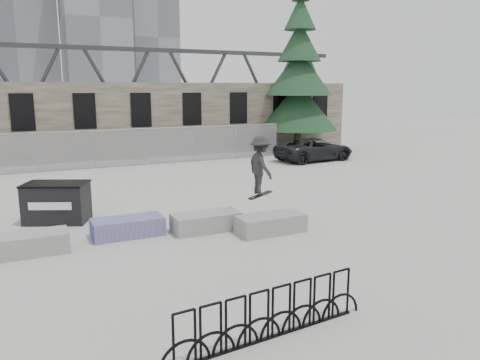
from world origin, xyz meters
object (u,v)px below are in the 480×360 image
spruce_tree (299,81)px  skateboarder (260,166)px  planter_center_left (128,226)px  planter_offset (271,223)px  bike_rack (270,315)px  dumpster (57,202)px  planter_center_right (206,221)px  planter_far_left (27,243)px  suv (314,149)px

spruce_tree → skateboarder: spruce_tree is taller
planter_center_left → planter_offset: bearing=-21.2°
planter_offset → bike_rack: bearing=-119.4°
dumpster → bike_rack: size_ratio=0.55×
skateboarder → spruce_tree: bearing=-36.3°
planter_center_right → skateboarder: (1.63, -0.35, 1.61)m
planter_offset → planter_center_left: bearing=158.8°
planter_center_right → planter_center_left: bearing=167.7°
planter_offset → spruce_tree: 19.35m
planter_far_left → bike_rack: bearing=-60.4°
planter_far_left → dumpster: dumpster is taller
bike_rack → suv: 20.23m
suv → planter_offset: bearing=135.5°
dumpster → planter_center_left: bearing=-30.7°
planter_center_left → dumpster: 2.98m
suv → planter_center_right: bearing=128.1°
spruce_tree → planter_far_left: bearing=-140.2°
spruce_tree → skateboarder: 18.53m
planter_far_left → skateboarder: size_ratio=1.06×
planter_far_left → spruce_tree: bearing=39.8°
planter_center_right → suv: bearing=43.0°
planter_center_right → skateboarder: 2.32m
planter_offset → planter_center_right: bearing=148.4°
planter_far_left → planter_center_left: bearing=8.1°
skateboarder → dumpster: bearing=59.2°
dumpster → suv: 16.32m
bike_rack → dumpster: bearing=106.1°
spruce_tree → dumpster: bearing=-144.7°
planter_center_left → spruce_tree: spruce_tree is taller
planter_center_right → skateboarder: bearing=-12.0°
planter_offset → bike_rack: bike_rack is taller
planter_center_left → dumpster: (-1.69, 2.43, 0.35)m
planter_center_left → skateboarder: bearing=-12.2°
planter_center_right → bike_rack: bike_rack is taller
planter_offset → dumpster: (-5.54, 3.93, 0.35)m
spruce_tree → skateboarder: bearing=-126.0°
planter_center_left → planter_center_right: size_ratio=1.00×
planter_center_left → planter_offset: 4.13m
planter_far_left → planter_offset: same height
bike_rack → suv: size_ratio=0.84×
planter_center_right → suv: suv is taller
dumpster → planter_center_right: bearing=-12.2°
planter_far_left → planter_center_left: 2.67m
planter_far_left → planter_offset: 6.59m
bike_rack → spruce_tree: spruce_tree is taller
planter_center_left → bike_rack: (0.94, -6.67, 0.15)m
planter_far_left → suv: (15.64, 9.95, 0.38)m
planter_far_left → planter_center_right: bearing=-1.3°
dumpster → bike_rack: 9.48m
planter_offset → spruce_tree: size_ratio=0.17×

